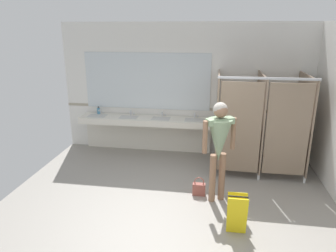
{
  "coord_description": "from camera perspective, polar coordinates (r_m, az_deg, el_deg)",
  "views": [
    {
      "loc": [
        0.59,
        -4.34,
        2.85
      ],
      "look_at": [
        -0.22,
        0.89,
        1.19
      ],
      "focal_mm": 33.55,
      "sensor_mm": 36.0,
      "label": 1
    }
  ],
  "objects": [
    {
      "name": "wet_floor_sign",
      "position": [
        4.75,
        12.43,
        -15.32
      ],
      "size": [
        0.28,
        0.19,
        0.6
      ],
      "color": "yellow",
      "rests_on": "ground_plane"
    },
    {
      "name": "bathroom_stalls",
      "position": [
        6.52,
        16.41,
        0.72
      ],
      "size": [
        1.77,
        1.35,
        2.01
      ],
      "color": "#84705B",
      "rests_on": "ground_plane"
    },
    {
      "name": "mirror_panel",
      "position": [
        7.34,
        -3.87,
        8.13
      ],
      "size": [
        2.93,
        0.02,
        1.3
      ],
      "primitive_type": "cube",
      "color": "silver",
      "rests_on": "wall_back"
    },
    {
      "name": "wall_back",
      "position": [
        7.29,
        4.03,
        6.65
      ],
      "size": [
        5.98,
        0.12,
        2.98
      ],
      "primitive_type": "cube",
      "color": "silver",
      "rests_on": "ground_plane"
    },
    {
      "name": "handbag",
      "position": [
        5.7,
        5.64,
        -11.26
      ],
      "size": [
        0.23,
        0.11,
        0.34
      ],
      "color": "#934C42",
      "rests_on": "ground_plane"
    },
    {
      "name": "wall_back_tile_band",
      "position": [
        7.32,
        3.92,
        3.18
      ],
      "size": [
        5.98,
        0.01,
        0.06
      ],
      "primitive_type": "cube",
      "color": "#9E937F",
      "rests_on": "wall_back"
    },
    {
      "name": "person_standing",
      "position": [
        5.19,
        9.27,
        -2.48
      ],
      "size": [
        0.54,
        0.54,
        1.73
      ],
      "color": "#8C664C",
      "rests_on": "ground_plane"
    },
    {
      "name": "vanity_counter",
      "position": [
        7.4,
        -4.03,
        -0.03
      ],
      "size": [
        3.03,
        0.54,
        0.98
      ],
      "color": "silver",
      "rests_on": "ground_plane"
    },
    {
      "name": "ground_plane",
      "position": [
        5.26,
        0.92,
        -16.06
      ],
      "size": [
        5.98,
        6.07,
        0.1
      ],
      "primitive_type": "cube",
      "color": "gray"
    },
    {
      "name": "soap_dispenser",
      "position": [
        7.72,
        -12.5,
        2.73
      ],
      "size": [
        0.07,
        0.07,
        0.18
      ],
      "color": "teal",
      "rests_on": "vanity_counter"
    }
  ]
}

